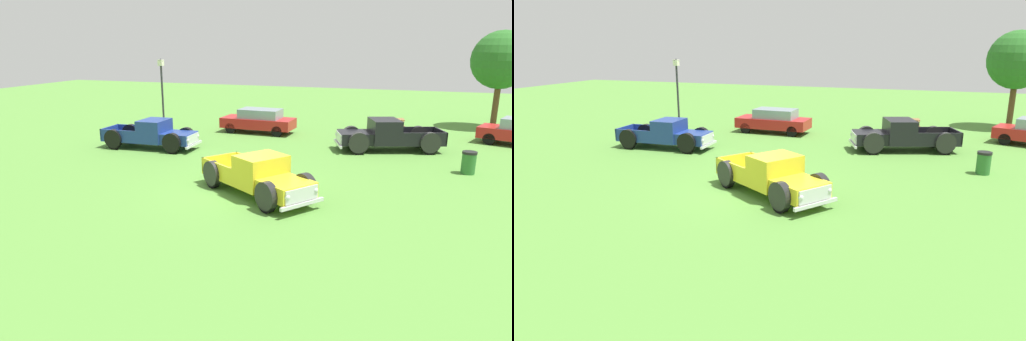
% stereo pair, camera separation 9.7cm
% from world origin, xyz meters
% --- Properties ---
extents(ground_plane, '(80.00, 80.00, 0.00)m').
position_xyz_m(ground_plane, '(0.00, 0.00, 0.00)').
color(ground_plane, '#548C38').
extents(pickup_truck_foreground, '(5.06, 4.21, 1.51)m').
position_xyz_m(pickup_truck_foreground, '(1.13, -0.43, 0.72)').
color(pickup_truck_foreground, yellow).
rests_on(pickup_truck_foreground, ground_plane).
extents(pickup_truck_behind_left, '(4.96, 2.06, 1.50)m').
position_xyz_m(pickup_truck_behind_left, '(-6.45, 5.14, 0.71)').
color(pickup_truck_behind_left, navy).
rests_on(pickup_truck_behind_left, ground_plane).
extents(pickup_truck_behind_right, '(5.52, 3.47, 1.59)m').
position_xyz_m(pickup_truck_behind_right, '(4.55, 8.47, 0.76)').
color(pickup_truck_behind_right, black).
rests_on(pickup_truck_behind_right, ground_plane).
extents(sedan_distant_a, '(4.38, 1.93, 1.44)m').
position_xyz_m(sedan_distant_a, '(-2.86, 10.92, 0.76)').
color(sedan_distant_a, '#B21E1E').
rests_on(sedan_distant_a, ground_plane).
extents(lamp_post_near, '(0.36, 0.36, 4.35)m').
position_xyz_m(lamp_post_near, '(-8.57, 9.62, 2.28)').
color(lamp_post_near, '#2D2D33').
rests_on(lamp_post_near, ground_plane).
extents(picnic_table, '(1.96, 1.68, 0.78)m').
position_xyz_m(picnic_table, '(4.49, 13.95, 0.49)').
color(picnic_table, olive).
rests_on(picnic_table, ground_plane).
extents(trash_can, '(0.59, 0.59, 0.95)m').
position_xyz_m(trash_can, '(8.30, 5.26, 0.48)').
color(trash_can, '#2D6B2D').
rests_on(trash_can, ground_plane).
extents(oak_tree_east, '(3.56, 3.56, 6.02)m').
position_xyz_m(oak_tree_east, '(10.69, 17.26, 4.21)').
color(oak_tree_east, brown).
rests_on(oak_tree_east, ground_plane).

